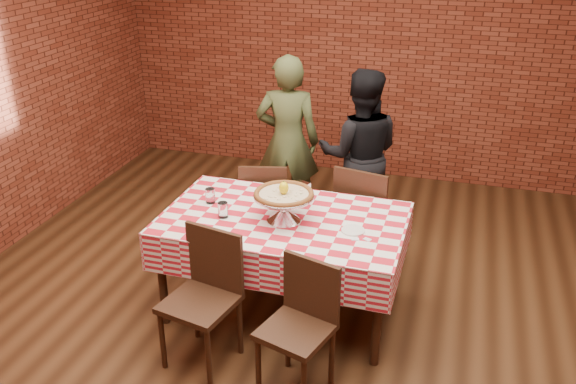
% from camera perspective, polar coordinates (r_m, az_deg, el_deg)
% --- Properties ---
extents(ground, '(6.00, 6.00, 0.00)m').
position_cam_1_polar(ground, '(4.46, 0.67, -12.80)').
color(ground, black).
rests_on(ground, ground).
extents(back_wall, '(5.50, 0.00, 5.50)m').
position_cam_1_polar(back_wall, '(6.59, 8.13, 13.53)').
color(back_wall, maroon).
rests_on(back_wall, ground).
extents(table, '(1.69, 1.02, 0.75)m').
position_cam_1_polar(table, '(4.48, -0.43, -6.72)').
color(table, '#351C10').
rests_on(table, ground).
extents(tablecloth, '(1.72, 1.06, 0.29)m').
position_cam_1_polar(tablecloth, '(4.36, -0.44, -4.05)').
color(tablecloth, red).
rests_on(tablecloth, table).
extents(pizza_stand, '(0.49, 0.49, 0.19)m').
position_cam_1_polar(pizza_stand, '(4.22, -0.39, -1.47)').
color(pizza_stand, silver).
rests_on(pizza_stand, tablecloth).
extents(pizza, '(0.48, 0.48, 0.03)m').
position_cam_1_polar(pizza, '(4.17, -0.39, -0.23)').
color(pizza, beige).
rests_on(pizza, pizza_stand).
extents(lemon, '(0.08, 0.08, 0.09)m').
position_cam_1_polar(lemon, '(4.15, -0.39, 0.38)').
color(lemon, yellow).
rests_on(lemon, pizza).
extents(water_glass_left, '(0.07, 0.07, 0.11)m').
position_cam_1_polar(water_glass_left, '(4.30, -6.07, -1.67)').
color(water_glass_left, white).
rests_on(water_glass_left, tablecloth).
extents(water_glass_right, '(0.07, 0.07, 0.11)m').
position_cam_1_polar(water_glass_right, '(4.52, -7.24, -0.35)').
color(water_glass_right, white).
rests_on(water_glass_right, tablecloth).
extents(side_plate, '(0.16, 0.16, 0.01)m').
position_cam_1_polar(side_plate, '(4.14, 6.06, -3.57)').
color(side_plate, white).
rests_on(side_plate, tablecloth).
extents(sweetener_packet_a, '(0.06, 0.05, 0.00)m').
position_cam_1_polar(sweetener_packet_a, '(4.04, 6.27, -4.39)').
color(sweetener_packet_a, white).
rests_on(sweetener_packet_a, tablecloth).
extents(sweetener_packet_b, '(0.06, 0.05, 0.00)m').
position_cam_1_polar(sweetener_packet_b, '(4.05, 7.39, -4.40)').
color(sweetener_packet_b, white).
rests_on(sweetener_packet_b, tablecloth).
extents(condiment_caddy, '(0.14, 0.13, 0.16)m').
position_cam_1_polar(condiment_caddy, '(4.48, 1.22, -0.06)').
color(condiment_caddy, silver).
rests_on(condiment_caddy, tablecloth).
extents(chair_near_left, '(0.50, 0.50, 0.90)m').
position_cam_1_polar(chair_near_left, '(3.99, -8.22, -10.21)').
color(chair_near_left, '#351C10').
rests_on(chair_near_left, ground).
extents(chair_near_right, '(0.48, 0.48, 0.86)m').
position_cam_1_polar(chair_near_right, '(3.73, 0.71, -13.07)').
color(chair_near_right, '#351C10').
rests_on(chair_near_right, ground).
extents(chair_far_left, '(0.47, 0.47, 0.87)m').
position_cam_1_polar(chair_far_left, '(5.19, -2.13, -1.33)').
color(chair_far_left, '#351C10').
rests_on(chair_far_left, ground).
extents(chair_far_right, '(0.52, 0.52, 0.92)m').
position_cam_1_polar(chair_far_right, '(5.02, 7.40, -2.14)').
color(chair_far_right, '#351C10').
rests_on(chair_far_right, ground).
extents(diner_olive, '(0.64, 0.47, 1.59)m').
position_cam_1_polar(diner_olive, '(5.59, -0.03, 4.73)').
color(diner_olive, '#424B28').
rests_on(diner_olive, ground).
extents(diner_black, '(0.83, 0.70, 1.52)m').
position_cam_1_polar(diner_black, '(5.42, 6.68, 3.50)').
color(diner_black, black).
rests_on(diner_black, ground).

